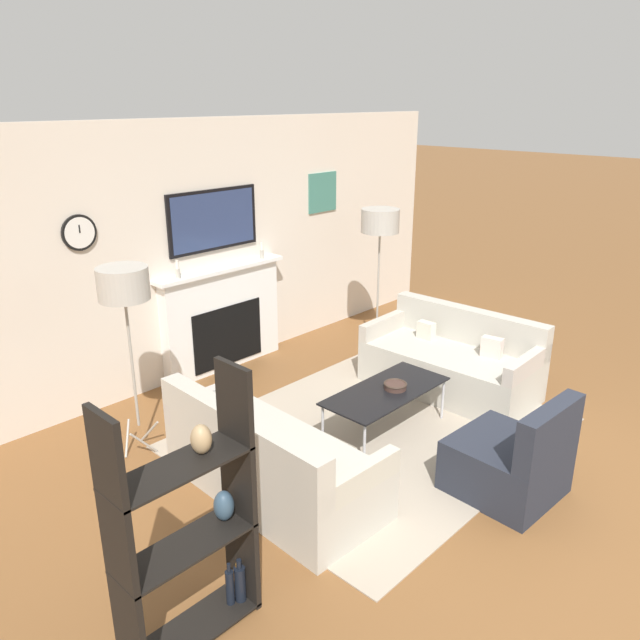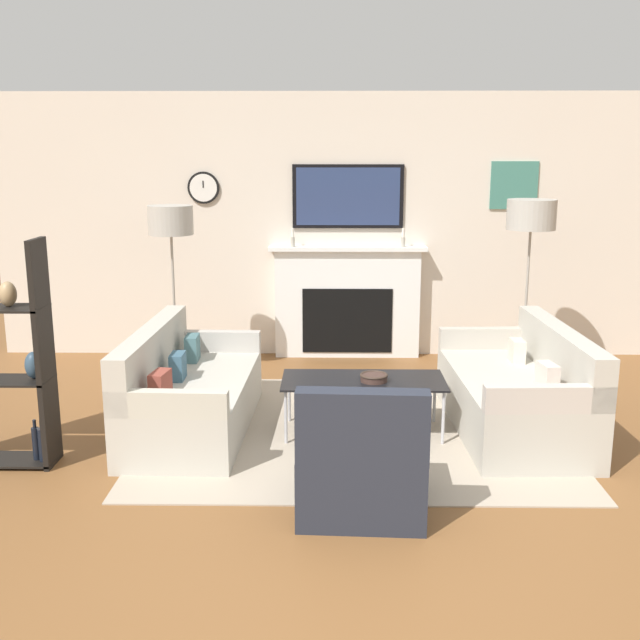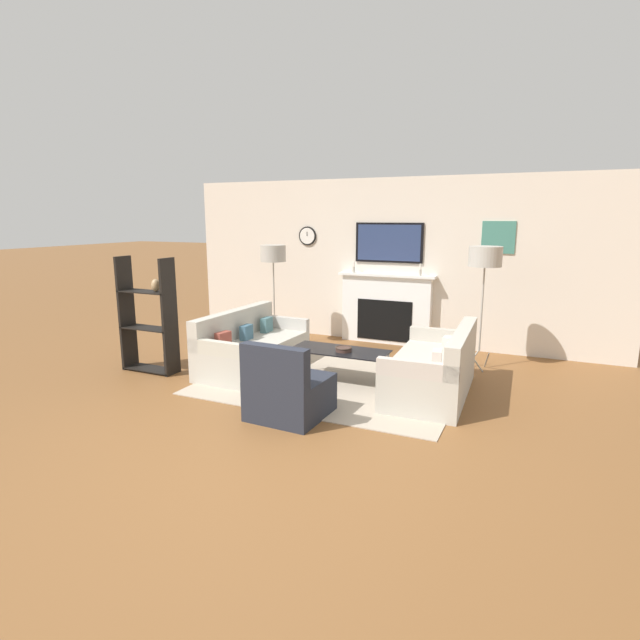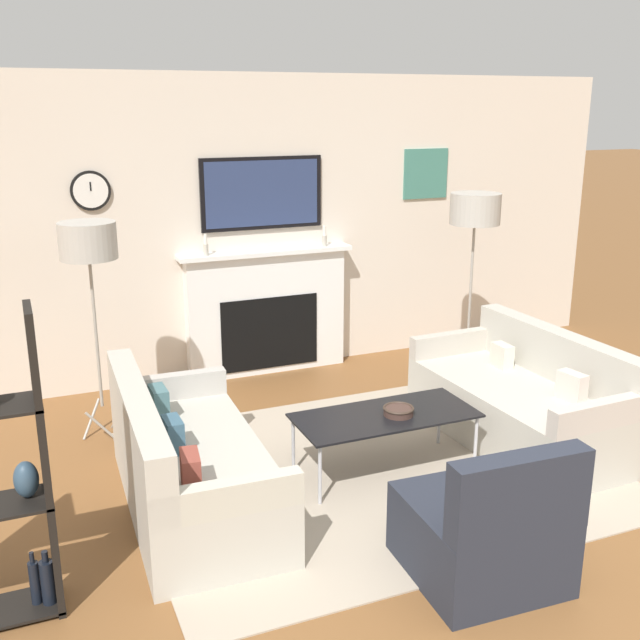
{
  "view_description": "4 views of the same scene",
  "coord_description": "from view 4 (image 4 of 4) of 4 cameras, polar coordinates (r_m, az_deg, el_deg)",
  "views": [
    {
      "loc": [
        -3.96,
        -1.04,
        2.89
      ],
      "look_at": [
        -0.08,
        2.65,
        0.97
      ],
      "focal_mm": 35.0,
      "sensor_mm": 36.0,
      "label": 1
    },
    {
      "loc": [
        -0.18,
        -3.43,
        2.11
      ],
      "look_at": [
        -0.26,
        2.65,
        0.74
      ],
      "focal_mm": 42.0,
      "sensor_mm": 36.0,
      "label": 2
    },
    {
      "loc": [
        2.36,
        -3.66,
        2.08
      ],
      "look_at": [
        -0.31,
        2.25,
        0.73
      ],
      "focal_mm": 28.0,
      "sensor_mm": 36.0,
      "label": 3
    },
    {
      "loc": [
        -2.13,
        -2.13,
        2.44
      ],
      "look_at": [
        -0.2,
        2.46,
        0.99
      ],
      "focal_mm": 42.0,
      "sensor_mm": 36.0,
      "label": 4
    }
  ],
  "objects": [
    {
      "name": "coffee_table",
      "position": [
        5.1,
        4.99,
        -7.44
      ],
      "size": [
        1.23,
        0.55,
        0.43
      ],
      "color": "black",
      "rests_on": "ground_plane"
    },
    {
      "name": "couch_left",
      "position": [
        4.78,
        -10.13,
        -10.94
      ],
      "size": [
        0.87,
        1.79,
        0.8
      ],
      "color": "#BBB6A9",
      "rests_on": "ground_plane"
    },
    {
      "name": "area_rug",
      "position": [
        5.29,
        3.85,
        -11.29
      ],
      "size": [
        3.14,
        2.57,
        0.01
      ],
      "color": "#AD9E8A",
      "rests_on": "ground_plane"
    },
    {
      "name": "floor_lamp_left",
      "position": [
        5.56,
        -17.26,
        5.57
      ],
      "size": [
        0.41,
        0.41,
        1.65
      ],
      "color": "#9E998E",
      "rests_on": "ground_plane"
    },
    {
      "name": "decorative_bowl",
      "position": [
        5.07,
        6.0,
        -6.87
      ],
      "size": [
        0.21,
        0.21,
        0.06
      ],
      "color": "#432E27",
      "rests_on": "coffee_table"
    },
    {
      "name": "couch_right",
      "position": [
        5.8,
        15.23,
        -6.18
      ],
      "size": [
        0.91,
        1.76,
        0.81
      ],
      "color": "#BBB6A9",
      "rests_on": "ground_plane"
    },
    {
      "name": "armchair",
      "position": [
        4.18,
        12.46,
        -15.47
      ],
      "size": [
        0.77,
        0.79,
        0.84
      ],
      "color": "#242833",
      "rests_on": "ground_plane"
    },
    {
      "name": "floor_lamp_right",
      "position": [
        6.68,
        11.74,
        8.13
      ],
      "size": [
        0.44,
        0.44,
        1.7
      ],
      "color": "#9E998E",
      "rests_on": "ground_plane"
    },
    {
      "name": "fireplace_wall",
      "position": [
        6.9,
        -4.43,
        6.02
      ],
      "size": [
        7.31,
        0.28,
        2.7
      ],
      "color": "beige",
      "rests_on": "ground_plane"
    }
  ]
}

